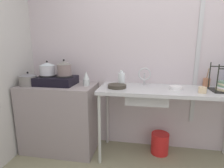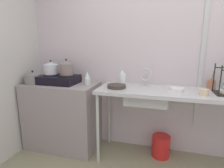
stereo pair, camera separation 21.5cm
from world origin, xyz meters
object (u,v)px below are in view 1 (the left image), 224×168
frying_pan (117,86)px  cup_by_rack (202,90)px  pot_on_left_burner (47,69)px  faucet (145,75)px  percolator (86,79)px  pot_beside_stove (28,79)px  bottle_by_sink (122,79)px  pot_on_right_burner (64,68)px  stove (56,80)px  small_bowl_on_drainboard (176,88)px  utensil_jar (206,82)px  sink_basin (146,95)px  bucket_on_floor (160,143)px

frying_pan → cup_by_rack: cup_by_rack is taller
pot_on_left_burner → faucet: size_ratio=0.85×
percolator → frying_pan: size_ratio=0.80×
pot_beside_stove → bottle_by_sink: bearing=8.6°
percolator → frying_pan: percolator is taller
pot_on_right_burner → frying_pan: bearing=-3.9°
stove → pot_beside_stove: pot_beside_stove is taller
faucet → small_bowl_on_drainboard: size_ratio=1.54×
frying_pan → utensil_jar: utensil_jar is taller
sink_basin → bottle_by_sink: (-0.31, 0.10, 0.17)m
sink_basin → utensil_jar: size_ratio=2.12×
sink_basin → utensil_jar: utensil_jar is taller
bottle_by_sink → utensil_jar: (1.04, 0.14, -0.03)m
stove → small_bowl_on_drainboard: size_ratio=3.24×
small_bowl_on_drainboard → bucket_on_floor: bearing=144.4°
percolator → cup_by_rack: bearing=-5.6°
stove → cup_by_rack: stove is taller
pot_beside_stove → frying_pan: (1.13, 0.05, -0.06)m
cup_by_rack → utensil_jar: 0.36m
stove → pot_beside_stove: bearing=-163.0°
stove → sink_basin: stove is taller
cup_by_rack → pot_on_left_burner: bearing=176.3°
pot_beside_stove → frying_pan: bearing=2.8°
frying_pan → cup_by_rack: bearing=-4.4°
pot_beside_stove → cup_by_rack: 2.06m
pot_on_right_burner → utensil_jar: (1.76, 0.21, -0.16)m
stove → pot_on_right_burner: pot_on_right_burner is taller
pot_on_right_burner → small_bowl_on_drainboard: 1.38m
faucet → pot_on_right_burner: bearing=-173.4°
percolator → utensil_jar: (1.48, 0.20, -0.03)m
sink_basin → utensil_jar: (0.73, 0.23, 0.14)m
stove → utensil_jar: bearing=6.5°
bottle_by_sink → utensil_jar: 1.05m
cup_by_rack → pot_beside_stove: bearing=179.5°
pot_on_right_burner → percolator: 0.31m
pot_on_left_burner → bottle_by_sink: 0.96m
sink_basin → cup_by_rack: bearing=-9.5°
stove → small_bowl_on_drainboard: 1.48m
stove → pot_beside_stove: 0.35m
small_bowl_on_drainboard → bucket_on_floor: small_bowl_on_drainboard is taller
pot_beside_stove → percolator: (0.73, 0.11, 0.01)m
stove → bottle_by_sink: bottle_by_sink is taller
bottle_by_sink → frying_pan: bearing=-107.7°
sink_basin → frying_pan: bearing=-175.8°
sink_basin → frying_pan: 0.37m
pot_beside_stove → utensil_jar: (2.20, 0.31, -0.02)m
faucet → percolator: bearing=-171.7°
percolator → small_bowl_on_drainboard: percolator is taller
sink_basin → small_bowl_on_drainboard: size_ratio=3.20×
sink_basin → pot_on_right_burner: bearing=178.8°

